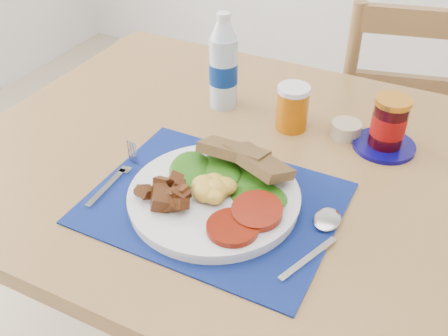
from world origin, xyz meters
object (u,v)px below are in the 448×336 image
chair_far (403,109)px  juice_glass (292,109)px  water_bottle (223,67)px  jam_on_saucer (388,127)px  breakfast_plate (210,193)px

chair_far → juice_glass: 0.60m
water_bottle → jam_on_saucer: size_ratio=1.73×
chair_far → jam_on_saucer: bearing=78.8°
chair_far → breakfast_plate: 0.88m
breakfast_plate → jam_on_saucer: 0.40m
breakfast_plate → water_bottle: size_ratio=1.37×
water_bottle → jam_on_saucer: 0.38m
water_bottle → juice_glass: (0.18, -0.02, -0.05)m
chair_far → jam_on_saucer: 0.56m
breakfast_plate → juice_glass: 0.31m
chair_far → water_bottle: 0.68m
chair_far → water_bottle: (-0.36, -0.50, 0.28)m
breakfast_plate → jam_on_saucer: size_ratio=2.37×
breakfast_plate → juice_glass: size_ratio=3.23×
breakfast_plate → jam_on_saucer: (0.24, 0.32, 0.03)m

